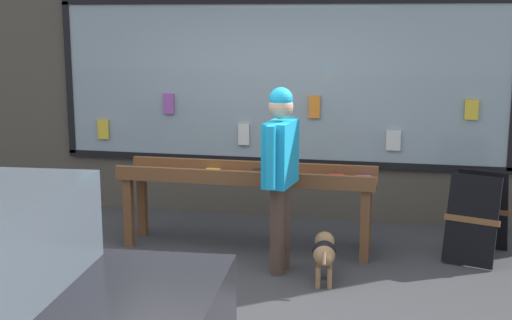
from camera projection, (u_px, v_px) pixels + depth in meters
ground_plane at (222, 284)px, 6.43m from camera, size 40.00×40.00×0.00m
shopfront_facade at (275, 64)px, 8.35m from camera, size 8.01×0.29×3.68m
display_table_main at (247, 182)px, 7.30m from camera, size 2.64×0.57×0.87m
person_browsing at (280, 165)px, 6.55m from camera, size 0.28×0.68×1.74m
small_dog at (324, 252)px, 6.42m from camera, size 0.24×0.58×0.42m
sandwich_board_sign at (478, 215)px, 7.06m from camera, size 0.69×0.82×0.86m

